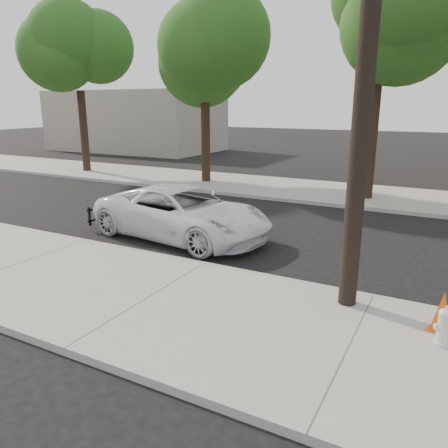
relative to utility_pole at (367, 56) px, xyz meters
The scene contains 12 objects.
ground 6.51m from the utility_pole, 143.13° to the left, with size 120.00×120.00×0.00m, color black.
near_sidewalk 6.07m from the utility_pole, 156.04° to the right, with size 90.00×4.40×0.15m, color gray.
far_sidewalk 12.64m from the utility_pole, 107.82° to the left, with size 90.00×5.00×0.15m, color gray.
curb_near 5.89m from the utility_pole, behind, with size 90.00×0.12×0.16m, color #9E9B93.
building_far 32.82m from the utility_pole, 136.11° to the left, with size 14.00×8.00×5.00m, color gray.
utility_pole is the anchor object (origin of this frame).
tree_a 20.43m from the utility_pole, 148.77° to the left, with size 4.65×4.50×9.00m.
tree_b 14.37m from the utility_pole, 131.18° to the left, with size 4.34×4.20×8.45m.
tree_c 10.66m from the utility_pole, 97.63° to the left, with size 4.96×4.80×9.55m.
police_cruiser 7.22m from the utility_pole, 155.41° to the left, with size 2.57×5.58×1.55m, color white.
fire_hydrant 4.65m from the utility_pole, 25.25° to the right, with size 0.34×0.30×0.62m.
traffic_cone 4.53m from the utility_pole, 11.11° to the right, with size 0.45×0.45×0.71m.
Camera 1 is at (5.17, -10.75, 3.91)m, focal length 35.00 mm.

